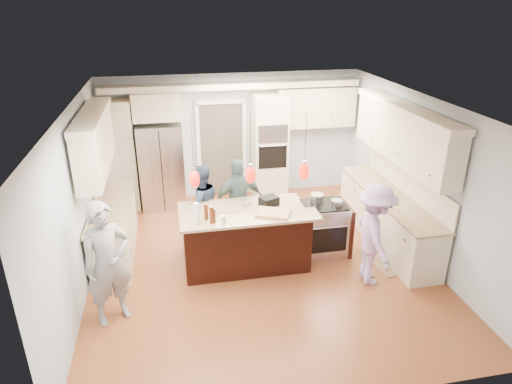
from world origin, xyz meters
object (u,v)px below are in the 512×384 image
kitchen_island (245,236)px  person_bar_end (108,264)px  refrigerator (162,166)px  person_far_left (201,205)px  island_range (324,228)px

kitchen_island → person_bar_end: (-2.03, -1.10, 0.40)m
refrigerator → person_far_left: (0.66, -1.79, -0.15)m
kitchen_island → person_far_left: bearing=129.6°
kitchen_island → person_far_left: (-0.64, 0.78, 0.27)m
island_range → refrigerator: bearing=137.4°
person_far_left → kitchen_island: bearing=108.9°
island_range → person_bar_end: (-3.44, -1.18, 0.43)m
refrigerator → person_bar_end: refrigerator is taller
person_bar_end → person_far_left: 2.34m
refrigerator → kitchen_island: size_ratio=0.86×
kitchen_island → person_bar_end: person_bar_end is taller
refrigerator → kitchen_island: (1.30, -2.57, -0.41)m
refrigerator → person_far_left: size_ratio=1.20×
refrigerator → island_range: 3.71m
kitchen_island → island_range: 1.41m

